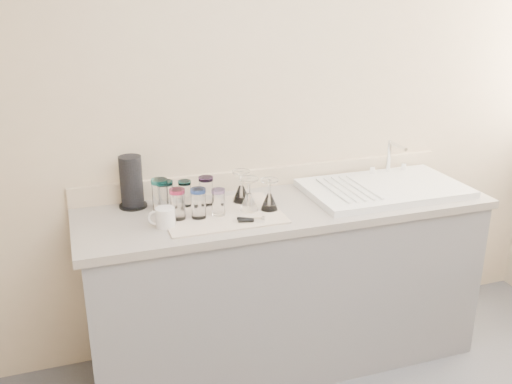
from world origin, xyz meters
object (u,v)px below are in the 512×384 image
object	(u,v)px
tumbler_blue	(199,203)
goblet_front_right	(269,199)
white_mug	(165,218)
paper_towel_roll	(131,183)
goblet_front_left	(249,199)
tumbler_purple	(206,191)
tumbler_magenta	(178,204)
sink_unit	(384,188)
can_opener	(251,220)
tumbler_teal	(166,195)
tumbler_lavender	(218,202)
goblet_back_left	(241,191)
tumbler_cyan	(185,193)
tumbler_extra	(160,195)

from	to	relation	value
tumbler_blue	goblet_front_right	xyz separation A→B (m)	(0.34, -0.01, -0.02)
white_mug	paper_towel_roll	world-z (taller)	paper_towel_roll
tumbler_blue	goblet_front_left	bearing A→B (deg)	3.24
tumbler_purple	tumbler_magenta	bearing A→B (deg)	-141.46
goblet_front_right	paper_towel_roll	size ratio (longest dim) A/B	0.59
sink_unit	can_opener	world-z (taller)	sink_unit
goblet_front_right	tumbler_purple	bearing A→B (deg)	149.15
sink_unit	tumbler_teal	world-z (taller)	sink_unit
tumbler_lavender	tumbler_magenta	bearing A→B (deg)	175.23
white_mug	sink_unit	bearing A→B (deg)	4.57
sink_unit	goblet_front_left	world-z (taller)	sink_unit
tumbler_teal	tumbler_blue	xyz separation A→B (m)	(0.12, -0.16, 0.00)
sink_unit	white_mug	size ratio (longest dim) A/B	6.26
tumbler_teal	goblet_back_left	world-z (taller)	goblet_back_left
tumbler_cyan	tumbler_purple	world-z (taller)	tumbler_purple
sink_unit	goblet_back_left	xyz separation A→B (m)	(-0.76, 0.08, 0.04)
tumbler_cyan	white_mug	xyz separation A→B (m)	(-0.14, -0.21, -0.03)
sink_unit	tumbler_extra	distance (m)	1.17
sink_unit	goblet_front_right	distance (m)	0.67
tumbler_magenta	goblet_back_left	bearing A→B (deg)	19.31
tumbler_teal	paper_towel_roll	xyz separation A→B (m)	(-0.15, 0.10, 0.05)
goblet_back_left	tumbler_teal	bearing A→B (deg)	176.59
tumbler_cyan	sink_unit	bearing A→B (deg)	-6.31
tumbler_cyan	goblet_back_left	xyz separation A→B (m)	(0.28, -0.03, -0.01)
tumbler_blue	can_opener	bearing A→B (deg)	-29.90
tumbler_magenta	tumbler_extra	xyz separation A→B (m)	(-0.06, 0.13, 0.01)
tumbler_extra	goblet_back_left	world-z (taller)	goblet_back_left
tumbler_cyan	tumbler_blue	distance (m)	0.17
tumbler_cyan	tumbler_extra	world-z (taller)	tumbler_extra
tumbler_lavender	white_mug	xyz separation A→B (m)	(-0.26, -0.04, -0.03)
sink_unit	tumbler_lavender	bearing A→B (deg)	-176.72
tumbler_lavender	can_opener	size ratio (longest dim) A/B	1.02
sink_unit	tumbler_cyan	size ratio (longest dim) A/B	6.45
tumbler_extra	goblet_front_left	xyz separation A→B (m)	(0.40, -0.13, -0.02)
tumbler_extra	paper_towel_roll	bearing A→B (deg)	137.04
goblet_front_right	paper_towel_roll	distance (m)	0.67
goblet_front_right	white_mug	bearing A→B (deg)	-176.63
tumbler_lavender	white_mug	bearing A→B (deg)	-170.96
sink_unit	tumbler_blue	size ratio (longest dim) A/B	5.79
tumbler_blue	goblet_back_left	size ratio (longest dim) A/B	0.89
goblet_back_left	can_opener	distance (m)	0.27
tumbler_purple	goblet_front_right	world-z (taller)	goblet_front_right
white_mug	tumbler_cyan	bearing A→B (deg)	56.49
tumbler_purple	goblet_back_left	xyz separation A→B (m)	(0.18, -0.01, -0.02)
goblet_front_right	white_mug	xyz separation A→B (m)	(-0.51, -0.03, -0.01)
sink_unit	tumbler_lavender	xyz separation A→B (m)	(-0.91, -0.05, 0.05)
tumbler_lavender	goblet_front_right	distance (m)	0.25
tumbler_teal	tumbler_cyan	bearing A→B (deg)	5.56
tumbler_cyan	tumbler_blue	world-z (taller)	tumbler_blue
tumbler_magenta	can_opener	size ratio (longest dim) A/B	1.16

